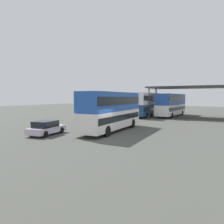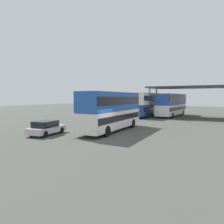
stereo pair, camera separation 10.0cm
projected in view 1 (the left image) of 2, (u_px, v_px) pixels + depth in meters
The scene contains 6 objects.
ground_plane at pixel (105, 137), 18.28m from camera, with size 140.00×140.00×0.00m, color #494B44.
double_decker_main at pixel (112, 110), 21.63m from camera, with size 3.15×10.31×4.10m.
parked_hatchback at pixel (46, 128), 19.32m from camera, with size 2.33×4.08×1.35m.
double_decker_near_canopy at pixel (146, 104), 37.90m from camera, with size 3.19×10.87×4.34m.
double_decker_mid_row at pixel (171, 104), 38.09m from camera, with size 2.84×11.36×4.17m.
depot_canopy at pixel (200, 88), 34.55m from camera, with size 18.21×8.86×5.41m.
Camera 1 is at (9.88, -15.14, 3.59)m, focal length 32.59 mm.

